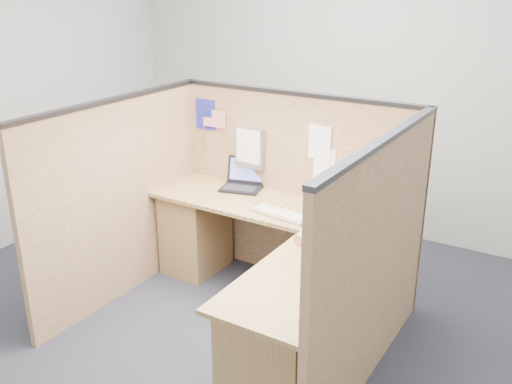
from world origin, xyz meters
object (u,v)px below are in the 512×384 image
Objects in this scene: l_desk at (269,273)px; keyboard at (281,214)px; laptop at (245,181)px; mouse at (319,225)px.

l_desk is 4.26× the size of keyboard.
mouse is at bearing -40.60° from laptop.
laptop is 0.81× the size of keyboard.
keyboard reaches higher than l_desk.
l_desk is at bearing -71.55° from keyboard.
mouse is (0.86, -0.41, -0.03)m from laptop.
l_desk is 0.43m from keyboard.
mouse is (0.28, 0.19, 0.36)m from l_desk.
keyboard is at bearing -49.21° from laptop.
l_desk is 0.49m from mouse.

